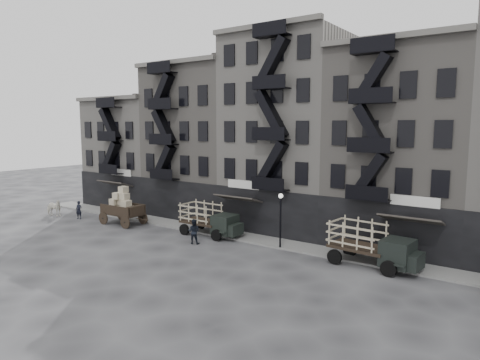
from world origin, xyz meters
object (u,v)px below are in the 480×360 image
Objects in this scene: stake_truck_east at (372,242)px; horse at (53,208)px; stake_truck_west at (209,217)px; pedestrian_mid at (194,231)px; wagon at (122,203)px; pedestrian_west at (79,210)px.

horse is at bearing -168.59° from stake_truck_east.
horse is 18.38m from stake_truck_west.
stake_truck_west is at bearing -174.52° from stake_truck_east.
pedestrian_mid reaches higher than horse.
stake_truck_east reaches higher than horse.
wagon reaches higher than pedestrian_west.
stake_truck_east is at bearing -97.04° from horse.
wagon is at bearing -29.26° from pedestrian_mid.
stake_truck_east is 28.81m from pedestrian_west.
pedestrian_west is (3.24, 0.78, 0.02)m from horse.
stake_truck_west reaches higher than pedestrian_mid.
pedestrian_mid is (10.00, -1.13, -1.05)m from wagon.
pedestrian_mid reaches higher than pedestrian_west.
wagon is 0.77× the size of stake_truck_west.
wagon is 2.37× the size of pedestrian_west.
horse is 8.88m from wagon.
wagon reaches higher than horse.
stake_truck_east is 3.41× the size of pedestrian_west.
pedestrian_west reaches higher than horse.
horse is 0.37× the size of stake_truck_west.
stake_truck_east is at bearing 168.40° from pedestrian_mid.
wagon is 23.35m from stake_truck_east.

